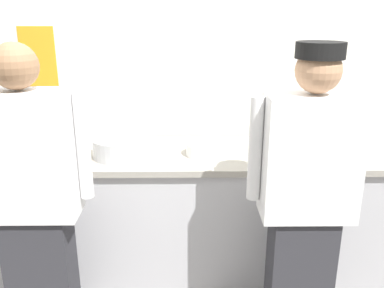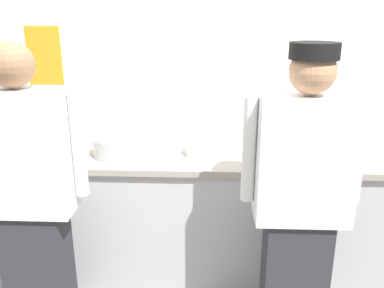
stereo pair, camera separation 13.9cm
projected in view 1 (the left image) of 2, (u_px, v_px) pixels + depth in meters
The scene contains 11 objects.
wall_back at pixel (174, 82), 3.07m from camera, with size 4.74×0.11×2.66m.
prep_counter at pixel (174, 214), 2.89m from camera, with size 3.02×0.70×0.93m.
chef_near_left at pixel (33, 200), 2.11m from camera, with size 0.62×0.24×1.71m.
chef_center at pixel (306, 198), 2.12m from camera, with size 0.61×0.24×1.70m.
plate_stack_front at pixel (65, 149), 2.71m from camera, with size 0.23×0.23×0.06m.
plate_stack_rear at pixel (204, 149), 2.68m from camera, with size 0.24×0.24×0.08m.
mixing_bowl_steel at pixel (120, 147), 2.65m from camera, with size 0.36×0.36×0.13m, color #B7BABF.
sheet_tray at pixel (339, 152), 2.70m from camera, with size 0.42×0.33×0.02m, color #B7BABF.
squeeze_bottle_primary at pixel (265, 135), 2.79m from camera, with size 0.06×0.06×0.20m.
ramekin_green_sauce at pixel (29, 153), 2.66m from camera, with size 0.09×0.09×0.04m.
ramekin_yellow_sauce at pixel (284, 149), 2.73m from camera, with size 0.08×0.08×0.04m.
Camera 1 is at (0.10, -2.22, 1.84)m, focal length 38.00 mm.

